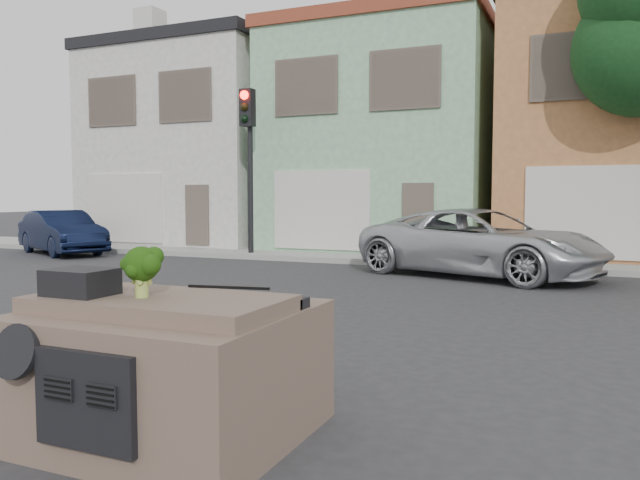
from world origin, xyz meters
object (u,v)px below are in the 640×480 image
Objects in this scene: silver_pickup at (480,276)px; broccoli at (142,271)px; navy_sedan at (63,254)px; traffic_signal at (249,174)px.

silver_pickup is 14.59× the size of broccoli.
broccoli is at bearing -165.07° from silver_pickup.
silver_pickup is 11.17m from broccoli.
broccoli is at bearing -107.27° from navy_sedan.
broccoli is (12.58, -11.41, 1.31)m from navy_sedan.
traffic_signal is at bearing 95.46° from silver_pickup.
traffic_signal reaches higher than silver_pickup.
silver_pickup is 7.78m from traffic_signal.
traffic_signal is 13.08× the size of broccoli.
silver_pickup reaches higher than navy_sedan.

